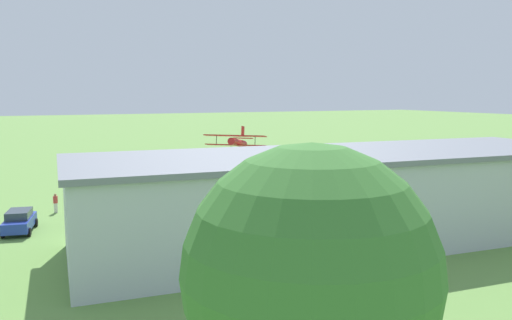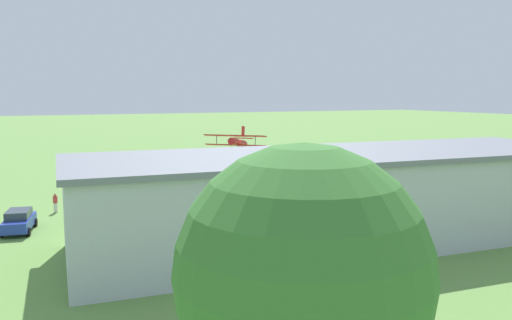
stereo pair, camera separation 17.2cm
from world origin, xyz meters
TOP-DOWN VIEW (x-y plane):
  - ground_plane at (0.00, 0.00)m, footprint 400.00×400.00m
  - hangar at (4.84, 37.81)m, footprint 38.35×13.84m
  - biplane at (0.11, 6.20)m, footprint 7.32×7.04m
  - car_blue at (25.83, 26.05)m, footprint 2.62×4.50m
  - person_at_fence_line at (-12.71, 26.27)m, footprint 0.50×0.50m
  - person_watching_takeoff at (22.95, 20.35)m, footprint 0.51×0.51m
  - tree_by_windsock at (20.61, 59.43)m, footprint 5.00×5.00m

SIDE VIEW (x-z plane):
  - ground_plane at x=0.00m, z-range 0.00..0.00m
  - person_watching_takeoff at x=22.95m, z-range 0.00..1.68m
  - person_at_fence_line at x=-12.71m, z-range 0.00..1.71m
  - car_blue at x=25.83m, z-range 0.03..1.69m
  - hangar at x=4.84m, z-range 0.01..6.28m
  - biplane at x=0.11m, z-range 2.23..5.91m
  - tree_by_windsock at x=20.61m, z-range 2.14..11.47m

